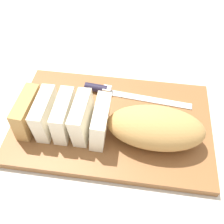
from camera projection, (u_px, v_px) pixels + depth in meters
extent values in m
plane|color=beige|center=(112.00, 125.00, 0.59)|extent=(3.00, 3.00, 0.00)
cube|color=brown|center=(112.00, 123.00, 0.58)|extent=(0.45, 0.29, 0.02)
ellipsoid|color=tan|center=(156.00, 128.00, 0.51)|extent=(0.20, 0.10, 0.08)
cube|color=#F2E8CC|center=(100.00, 122.00, 0.52)|extent=(0.04, 0.10, 0.08)
cube|color=#F2E8CC|center=(82.00, 118.00, 0.53)|extent=(0.04, 0.10, 0.08)
cube|color=#F2E8CC|center=(64.00, 116.00, 0.53)|extent=(0.03, 0.10, 0.08)
cube|color=#F2E8CC|center=(46.00, 114.00, 0.53)|extent=(0.03, 0.10, 0.08)
cube|color=tan|center=(28.00, 113.00, 0.53)|extent=(0.04, 0.10, 0.08)
cube|color=silver|center=(148.00, 99.00, 0.61)|extent=(0.21, 0.03, 0.00)
cylinder|color=black|center=(96.00, 88.00, 0.62)|extent=(0.06, 0.02, 0.02)
cube|color=silver|center=(107.00, 90.00, 0.62)|extent=(0.02, 0.02, 0.02)
sphere|color=tan|center=(121.00, 134.00, 0.55)|extent=(0.01, 0.01, 0.01)
sphere|color=tan|center=(132.00, 119.00, 0.57)|extent=(0.00, 0.00, 0.00)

